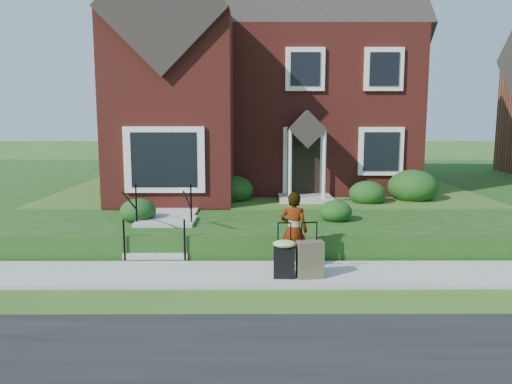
{
  "coord_description": "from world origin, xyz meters",
  "views": [
    {
      "loc": [
        -0.35,
        -9.6,
        3.12
      ],
      "look_at": [
        -0.31,
        2.0,
        1.4
      ],
      "focal_mm": 35.0,
      "sensor_mm": 36.0,
      "label": 1
    }
  ],
  "objects_px": {
    "front_steps": "(163,232)",
    "woman": "(294,230)",
    "suitcase_olive": "(310,259)",
    "suitcase_black": "(284,256)"
  },
  "relations": [
    {
      "from": "front_steps",
      "to": "suitcase_black",
      "type": "xyz_separation_m",
      "value": [
        2.72,
        -2.18,
        0.02
      ]
    },
    {
      "from": "front_steps",
      "to": "woman",
      "type": "relative_size",
      "value": 1.28
    },
    {
      "from": "suitcase_black",
      "to": "suitcase_olive",
      "type": "relative_size",
      "value": 1.0
    },
    {
      "from": "front_steps",
      "to": "woman",
      "type": "distance_m",
      "value": 3.36
    },
    {
      "from": "suitcase_olive",
      "to": "front_steps",
      "type": "bearing_deg",
      "value": 137.19
    },
    {
      "from": "suitcase_black",
      "to": "suitcase_olive",
      "type": "xyz_separation_m",
      "value": [
        0.5,
        0.0,
        -0.06
      ]
    },
    {
      "from": "woman",
      "to": "suitcase_olive",
      "type": "xyz_separation_m",
      "value": [
        0.27,
        -0.61,
        -0.43
      ]
    },
    {
      "from": "woman",
      "to": "suitcase_olive",
      "type": "height_order",
      "value": "woman"
    },
    {
      "from": "woman",
      "to": "suitcase_black",
      "type": "height_order",
      "value": "woman"
    },
    {
      "from": "woman",
      "to": "suitcase_olive",
      "type": "bearing_deg",
      "value": 132.75
    }
  ]
}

